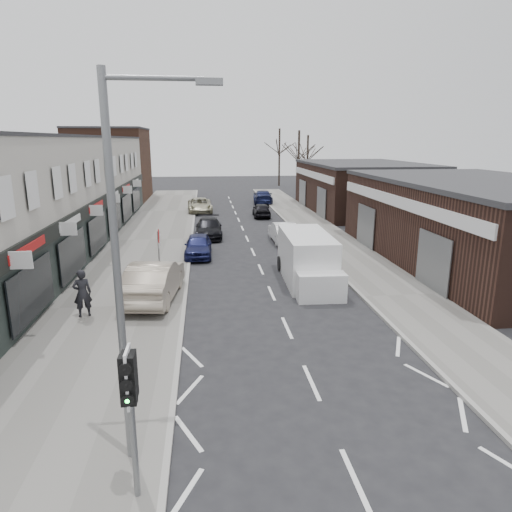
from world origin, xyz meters
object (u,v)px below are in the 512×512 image
object	(u,v)px
sedan_on_pavement	(154,280)
parked_car_left_c	(200,205)
warning_sign	(159,240)
street_lamp	(125,257)
parked_car_right_a	(283,232)
parked_car_left_b	(209,228)
white_van	(307,260)
parked_car_left_a	(198,246)
traffic_light	(130,390)
parked_car_right_b	(262,210)
parked_car_right_c	(263,197)
pedestrian	(82,293)

from	to	relation	value
sedan_on_pavement	parked_car_left_c	size ratio (longest dim) A/B	1.05
warning_sign	sedan_on_pavement	size ratio (longest dim) A/B	0.52
street_lamp	parked_car_right_a	bearing A→B (deg)	72.16
parked_car_left_b	parked_car_right_a	size ratio (longest dim) A/B	1.08
white_van	parked_car_left_a	bearing A→B (deg)	135.26
traffic_light	parked_car_right_b	size ratio (longest dim) A/B	0.83
parked_car_left_b	parked_car_right_c	bearing A→B (deg)	71.12
parked_car_left_c	parked_car_right_b	bearing A→B (deg)	-33.92
sedan_on_pavement	parked_car_left_a	bearing A→B (deg)	-96.38
street_lamp	parked_car_left_a	xyz separation A→B (m)	(1.13, 18.08, -3.95)
parked_car_left_a	sedan_on_pavement	bearing A→B (deg)	-101.78
traffic_light	parked_car_right_c	distance (m)	43.21
parked_car_right_b	parked_car_left_a	bearing A→B (deg)	70.45
warning_sign	parked_car_left_c	bearing A→B (deg)	85.57
pedestrian	parked_car_left_c	size ratio (longest dim) A/B	0.39
parked_car_right_a	pedestrian	bearing A→B (deg)	51.36
pedestrian	parked_car_right_c	xyz separation A→B (m)	(11.26, 32.69, -0.35)
parked_car_left_b	parked_car_left_c	distance (m)	11.86
warning_sign	white_van	bearing A→B (deg)	-3.40
street_lamp	parked_car_left_b	xyz separation A→B (m)	(1.83, 23.67, -3.95)
warning_sign	parked_car_left_a	size ratio (longest dim) A/B	0.69
parked_car_left_b	parked_car_left_c	bearing A→B (deg)	93.96
warning_sign	parked_car_left_b	size ratio (longest dim) A/B	0.59
parked_car_left_b	parked_car_left_c	size ratio (longest dim) A/B	0.94
sedan_on_pavement	parked_car_left_c	xyz separation A→B (m)	(1.80, 25.21, -0.29)
warning_sign	parked_car_right_a	distance (m)	11.58
parked_car_left_a	parked_car_left_c	size ratio (longest dim) A/B	0.80
parked_car_left_c	parked_car_right_c	size ratio (longest dim) A/B	0.99
parked_car_right_a	parked_car_right_b	xyz separation A→B (m)	(-0.18, 10.62, -0.07)
traffic_light	parked_car_right_a	xyz separation A→B (m)	(6.78, 22.68, -1.71)
street_lamp	parked_car_right_c	size ratio (longest dim) A/B	1.60
parked_car_right_b	parked_car_left_b	bearing A→B (deg)	62.07
street_lamp	sedan_on_pavement	bearing A→B (deg)	93.75
traffic_light	parked_car_left_b	size ratio (longest dim) A/B	0.67
street_lamp	white_van	bearing A→B (deg)	62.20
white_van	pedestrian	distance (m)	10.48
parked_car_right_b	parked_car_left_c	bearing A→B (deg)	-29.24
street_lamp	sedan_on_pavement	world-z (taller)	street_lamp
parked_car_left_c	parked_car_right_b	xyz separation A→B (m)	(5.60, -3.43, -0.05)
white_van	parked_car_right_a	bearing A→B (deg)	89.43
parked_car_right_b	parked_car_right_c	world-z (taller)	parked_car_right_c
parked_car_left_a	parked_car_left_c	xyz separation A→B (m)	(0.00, 17.43, 0.01)
parked_car_left_b	sedan_on_pavement	bearing A→B (deg)	-100.08
white_van	sedan_on_pavement	distance (m)	7.49
white_van	parked_car_left_b	size ratio (longest dim) A/B	1.34
pedestrian	street_lamp	bearing A→B (deg)	91.82
parked_car_left_a	parked_car_right_c	world-z (taller)	parked_car_right_c
white_van	parked_car_left_b	xyz separation A→B (m)	(-4.69, 11.29, -0.46)
warning_sign	parked_car_right_c	distance (m)	29.76
sedan_on_pavement	parked_car_left_c	distance (m)	25.27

